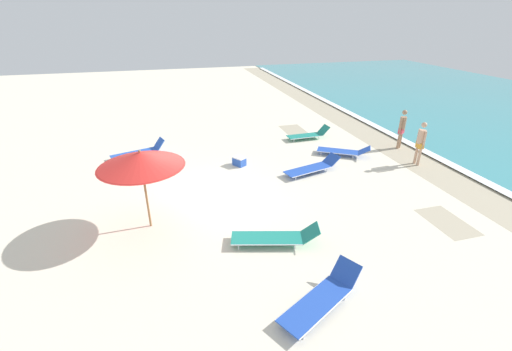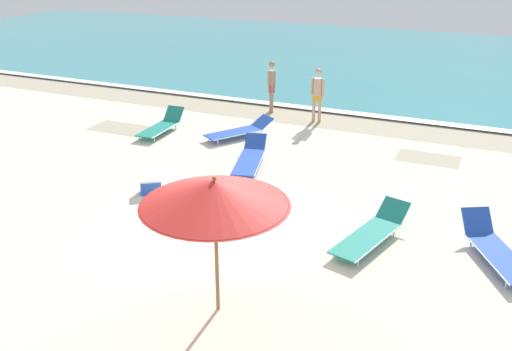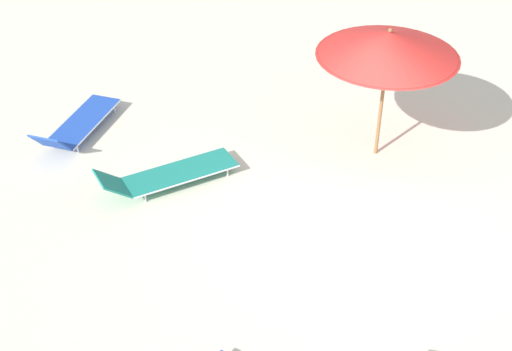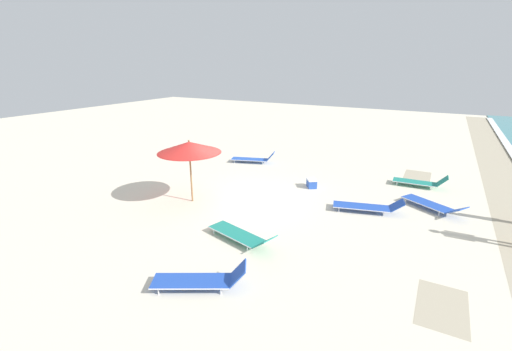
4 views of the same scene
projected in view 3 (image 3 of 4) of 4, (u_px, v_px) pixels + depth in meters
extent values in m
cube|color=beige|center=(358.00, 222.00, 11.07)|extent=(60.00, 60.00, 0.16)
cylinder|color=olive|center=(382.00, 101.00, 11.85)|extent=(0.06, 0.06, 2.09)
cone|color=red|center=(389.00, 44.00, 11.23)|extent=(2.30, 2.30, 0.40)
cylinder|color=#A4221E|center=(387.00, 55.00, 11.35)|extent=(2.24, 2.24, 0.01)
sphere|color=olive|center=(390.00, 30.00, 11.10)|extent=(0.07, 0.07, 0.07)
cube|color=blue|center=(84.00, 121.00, 12.98)|extent=(1.39, 1.87, 0.03)
cylinder|color=silver|center=(98.00, 124.00, 12.91)|extent=(0.89, 1.60, 0.03)
cylinder|color=silver|center=(69.00, 118.00, 13.06)|extent=(0.89, 1.60, 0.03)
cube|color=blue|center=(50.00, 143.00, 12.03)|extent=(0.69, 0.61, 0.44)
cylinder|color=silver|center=(115.00, 109.00, 13.52)|extent=(0.03, 0.03, 0.16)
cylinder|color=silver|center=(91.00, 105.00, 13.64)|extent=(0.03, 0.03, 0.16)
cylinder|color=silver|center=(77.00, 148.00, 12.44)|extent=(0.03, 0.03, 0.16)
cylinder|color=silver|center=(52.00, 143.00, 12.56)|extent=(0.03, 0.03, 0.16)
cube|color=#1E8475|center=(181.00, 172.00, 11.71)|extent=(1.07, 1.96, 0.03)
cylinder|color=silver|center=(188.00, 182.00, 11.49)|extent=(0.52, 1.81, 0.03)
cylinder|color=silver|center=(174.00, 163.00, 11.92)|extent=(0.52, 1.81, 0.03)
cube|color=#1E8475|center=(112.00, 184.00, 11.17)|extent=(0.67, 0.59, 0.36)
cylinder|color=silver|center=(227.00, 172.00, 11.86)|extent=(0.03, 0.03, 0.16)
cylinder|color=silver|center=(214.00, 157.00, 12.22)|extent=(0.03, 0.03, 0.16)
cylinder|color=silver|center=(145.00, 198.00, 11.30)|extent=(0.03, 0.03, 0.16)
cylinder|color=silver|center=(134.00, 181.00, 11.67)|extent=(0.03, 0.03, 0.16)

